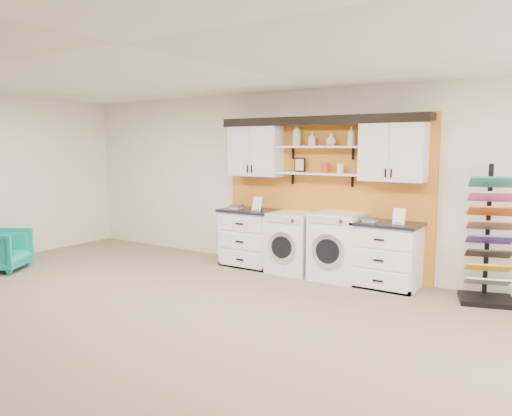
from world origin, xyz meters
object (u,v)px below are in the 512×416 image
Objects in this scene: washer at (293,243)px; dryer at (338,246)px; armchair at (2,250)px; sample_rack at (488,259)px; base_cabinet_left at (251,237)px; base_cabinet_right at (386,255)px.

washer is 0.94× the size of dryer.
washer is 1.31× the size of armchair.
dryer is at bearing 164.80° from sample_rack.
armchair is (-6.62, -2.45, -0.22)m from sample_rack.
washer is 2.75m from sample_rack.
dryer reaches higher than base_cabinet_left.
sample_rack is (2.00, 0.04, 0.05)m from dryer.
washer is (0.79, -0.00, 0.00)m from base_cabinet_left.
washer is at bearing -179.87° from base_cabinet_right.
sample_rack is (2.75, 0.04, 0.08)m from washer.
sample_rack is 7.06m from armchair.
washer is at bearing 164.50° from sample_rack.
armchair is (-3.87, -2.41, -0.14)m from washer.
armchair is (-4.62, -2.41, -0.17)m from dryer.
base_cabinet_left is 1.33× the size of armchair.
sample_rack is at bearing 1.11° from dryer.
armchair is at bearing -152.44° from dryer.
dryer reaches higher than base_cabinet_right.
sample_rack is at bearing 1.58° from base_cabinet_right.
base_cabinet_left is at bearing -81.79° from armchair.
base_cabinet_right is (2.26, 0.00, -0.01)m from base_cabinet_left.
dryer is 5.21m from armchair.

